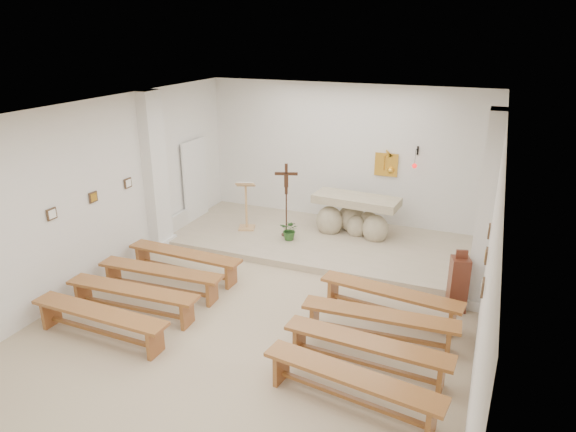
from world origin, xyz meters
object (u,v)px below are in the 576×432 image
at_px(altar, 354,218).
at_px(bench_left_fourth, 99,318).
at_px(crucifix_stand, 286,195).
at_px(bench_left_third, 132,295).
at_px(donation_pedestal, 458,284).
at_px(bench_right_second, 379,320).
at_px(lectern, 246,205).
at_px(bench_left_second, 160,275).
at_px(bench_right_third, 367,348).
at_px(bench_right_fourth, 351,382).
at_px(bench_left_front, 185,258).
at_px(bench_right_front, 390,297).

xyz_separation_m(altar, bench_left_fourth, (-2.62, -5.56, -0.15)).
relative_size(crucifix_stand, bench_left_third, 0.69).
bearing_deg(bench_left_third, donation_pedestal, 21.42).
height_order(bench_right_second, bench_left_third, same).
distance_m(lectern, bench_left_second, 3.27).
xyz_separation_m(crucifix_stand, bench_left_second, (-1.20, -3.23, -0.75)).
relative_size(altar, bench_right_third, 0.81).
relative_size(altar, bench_right_second, 0.81).
bearing_deg(bench_left_fourth, bench_left_third, 91.12).
bearing_deg(bench_left_fourth, bench_right_fourth, 1.12).
relative_size(bench_left_front, bench_right_front, 0.99).
bearing_deg(bench_right_second, crucifix_stand, 128.95).
distance_m(altar, bench_right_front, 3.46).
bearing_deg(altar, donation_pedestal, -39.41).
height_order(bench_right_front, bench_left_third, same).
xyz_separation_m(lectern, bench_right_fourth, (3.96, -4.87, -0.36)).
bearing_deg(crucifix_stand, donation_pedestal, -42.90).
xyz_separation_m(donation_pedestal, bench_left_second, (-5.16, -1.50, -0.12)).
bearing_deg(lectern, crucifix_stand, -20.57).
distance_m(donation_pedestal, bench_right_second, 1.83).
relative_size(crucifix_stand, donation_pedestal, 1.49).
distance_m(altar, lectern, 2.57).
relative_size(altar, bench_left_second, 0.81).
xyz_separation_m(crucifix_stand, bench_right_fourth, (2.92, -4.85, -0.75)).
xyz_separation_m(bench_left_second, bench_right_third, (4.11, -0.81, 0.00)).
distance_m(bench_left_fourth, bench_right_fourth, 4.11).
distance_m(altar, bench_left_front, 4.08).
xyz_separation_m(crucifix_stand, bench_left_third, (-1.20, -4.04, -0.75)).
bearing_deg(bench_right_fourth, lectern, 137.08).
bearing_deg(bench_right_third, bench_left_fourth, -165.49).
distance_m(altar, donation_pedestal, 3.51).
bearing_deg(bench_right_second, lectern, 137.48).
bearing_deg(bench_left_third, crucifix_stand, 70.75).
xyz_separation_m(lectern, donation_pedestal, (5.00, -1.74, -0.25)).
bearing_deg(bench_right_second, bench_left_front, 165.67).
bearing_deg(bench_left_front, bench_right_third, -19.44).
bearing_deg(bench_right_fourth, bench_right_second, 97.95).
relative_size(bench_left_second, bench_right_fourth, 0.99).
relative_size(crucifix_stand, bench_right_fourth, 0.69).
xyz_separation_m(bench_left_front, bench_right_front, (4.11, -0.00, 0.00)).
height_order(altar, donation_pedestal, donation_pedestal).
height_order(crucifix_stand, bench_left_second, crucifix_stand).
distance_m(bench_right_second, bench_right_third, 0.81).
bearing_deg(bench_right_third, bench_right_front, 93.36).
height_order(altar, bench_right_fourth, altar).
xyz_separation_m(lectern, bench_right_front, (3.96, -2.43, -0.36)).
distance_m(bench_left_third, bench_right_third, 4.11).
xyz_separation_m(altar, bench_left_second, (-2.62, -3.93, -0.15)).
bearing_deg(altar, bench_left_front, -125.65).
relative_size(donation_pedestal, bench_left_third, 0.47).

